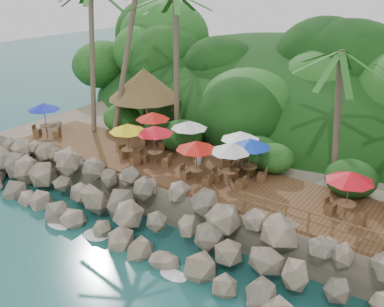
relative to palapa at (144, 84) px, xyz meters
The scene contains 12 objects.
ground 13.45m from the palapa, 55.02° to the right, with size 140.00×140.00×0.00m, color #19514F.
land_base 10.37m from the palapa, 40.99° to the left, with size 32.00×25.20×2.10m, color gray.
jungle_hill 16.30m from the palapa, 62.81° to the left, with size 44.80×28.00×15.40m, color #143811.
seawall 11.54m from the palapa, 48.79° to the right, with size 29.00×4.00×2.30m, color gray, non-canonical shape.
terrace 8.77m from the palapa, 29.57° to the right, with size 26.00×5.00×0.20m, color brown.
jungle_foliage 10.37m from the palapa, 35.96° to the left, with size 44.00×16.00×12.00m, color #143811, non-canonical shape.
foam_line 13.22m from the palapa, 54.19° to the right, with size 25.20×0.80×0.06m.
palms 10.61m from the palapa, ahead, with size 29.46×7.41×12.73m.
palapa is the anchor object (origin of this frame).
dining_clusters 8.55m from the palapa, 26.29° to the right, with size 25.86×4.97×2.45m.
railing 17.05m from the palapa, 22.02° to the right, with size 8.30×0.10×1.00m.
waiter 8.54m from the palapa, 27.21° to the right, with size 0.58×0.38×1.58m, color white.
Camera 1 is at (13.92, -13.65, 13.20)m, focal length 42.09 mm.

